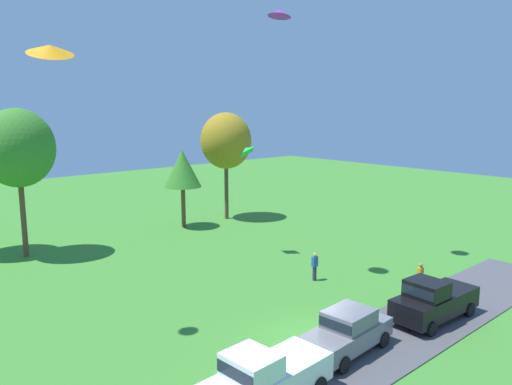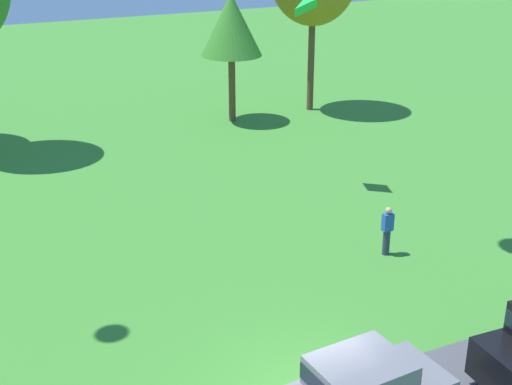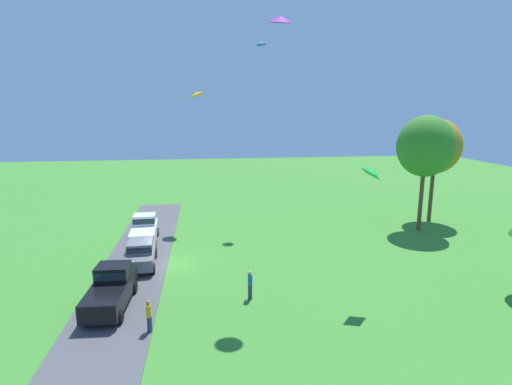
{
  "view_description": "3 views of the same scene",
  "coord_description": "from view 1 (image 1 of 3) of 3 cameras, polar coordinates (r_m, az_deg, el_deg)",
  "views": [
    {
      "loc": [
        -15.73,
        -13.74,
        10.3
      ],
      "look_at": [
        0.86,
        4.84,
        6.0
      ],
      "focal_mm": 35.0,
      "sensor_mm": 36.0,
      "label": 1
    },
    {
      "loc": [
        -7.18,
        -12.12,
        11.02
      ],
      "look_at": [
        0.33,
        3.62,
        3.84
      ],
      "focal_mm": 50.0,
      "sensor_mm": 36.0,
      "label": 2
    },
    {
      "loc": [
        27.02,
        2.84,
        10.76
      ],
      "look_at": [
        1.62,
        6.16,
        5.35
      ],
      "focal_mm": 28.0,
      "sensor_mm": 36.0,
      "label": 3
    }
  ],
  "objects": [
    {
      "name": "pavement_strip",
      "position": [
        22.09,
        10.97,
        -18.09
      ],
      "size": [
        36.0,
        4.4,
        0.06
      ],
      "primitive_type": "cube",
      "color": "#4C4C51",
      "rests_on": "ground"
    },
    {
      "name": "tree_right_of_center",
      "position": [
        42.8,
        -8.4,
        2.68
      ],
      "size": [
        3.17,
        3.17,
        6.7
      ],
      "color": "brown",
      "rests_on": "ground"
    },
    {
      "name": "car_pickup_near_entrance",
      "position": [
        18.27,
        0.91,
        -20.42
      ],
      "size": [
        5.09,
        2.26,
        2.14
      ],
      "color": "white",
      "rests_on": "ground"
    },
    {
      "name": "kite_delta_high_right",
      "position": [
        29.57,
        2.71,
        19.79
      ],
      "size": [
        1.57,
        1.54,
        0.57
      ],
      "primitive_type": "cone",
      "rotation": [
        -0.17,
        0.0,
        4.88
      ],
      "color": "purple"
    },
    {
      "name": "kite_diamond_high_left",
      "position": [
        34.1,
        -1.23,
        4.83
      ],
      "size": [
        0.92,
        1.21,
        0.88
      ],
      "primitive_type": "pyramid",
      "rotation": [
        -0.57,
        0.0,
        0.16
      ],
      "color": "green"
    },
    {
      "name": "kite_delta_over_trees",
      "position": [
        17.19,
        -22.47,
        14.89
      ],
      "size": [
        1.73,
        1.73,
        0.74
      ],
      "primitive_type": "cone",
      "rotation": [
        -0.35,
        0.0,
        2.89
      ],
      "color": "orange"
    },
    {
      "name": "person_beside_suv",
      "position": [
        30.31,
        6.72,
        -8.38
      ],
      "size": [
        0.36,
        0.24,
        1.71
      ],
      "color": "#2D334C",
      "rests_on": "ground"
    },
    {
      "name": "person_watching_sky",
      "position": [
        29.64,
        18.24,
        -9.25
      ],
      "size": [
        0.36,
        0.24,
        1.71
      ],
      "color": "#2D334C",
      "rests_on": "ground"
    },
    {
      "name": "tree_far_left",
      "position": [
        37.21,
        -25.57,
        4.58
      ],
      "size": [
        4.84,
        4.84,
        10.22
      ],
      "color": "brown",
      "rests_on": "ground"
    },
    {
      "name": "car_sedan_mid_row",
      "position": [
        22.06,
        10.44,
        -15.19
      ],
      "size": [
        4.51,
        2.19,
        1.84
      ],
      "color": "slate",
      "rests_on": "ground"
    },
    {
      "name": "ground_plane",
      "position": [
        23.29,
        6.64,
        -16.52
      ],
      "size": [
        120.0,
        120.0,
        0.0
      ],
      "primitive_type": "plane",
      "color": "#3D842D"
    },
    {
      "name": "car_pickup_by_flagpole",
      "position": [
        26.02,
        19.56,
        -11.48
      ],
      "size": [
        5.08,
        2.23,
        2.14
      ],
      "color": "black",
      "rests_on": "ground"
    },
    {
      "name": "tree_left_of_center",
      "position": [
        45.56,
        -3.45,
        5.89
      ],
      "size": [
        4.63,
        4.63,
        9.78
      ],
      "color": "brown",
      "rests_on": "ground"
    }
  ]
}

